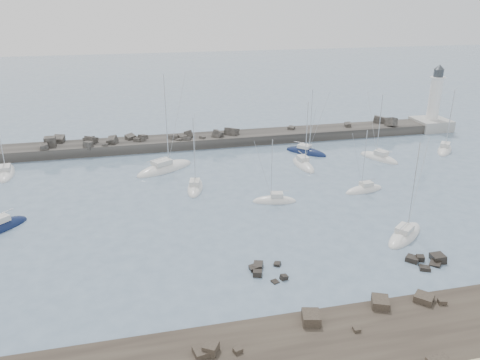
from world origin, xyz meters
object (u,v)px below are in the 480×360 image
(sailboat_5, at_px, (275,201))
(sailboat_6, at_px, (303,165))
(sailboat_3, at_px, (195,188))
(sailboat_12, at_px, (444,150))
(sailboat_10, at_px, (379,158))
(sailboat_1, at_px, (6,173))
(sailboat_4, at_px, (165,169))
(sailboat_7, at_px, (405,236))
(sailboat_8, at_px, (306,152))
(sailboat_9, at_px, (364,190))
(lighthouse, at_px, (432,115))

(sailboat_5, relative_size, sailboat_6, 0.82)
(sailboat_5, bearing_deg, sailboat_3, 144.13)
(sailboat_3, height_order, sailboat_12, sailboat_12)
(sailboat_6, height_order, sailboat_10, sailboat_10)
(sailboat_1, xyz_separation_m, sailboat_6, (48.86, -7.53, 0.02))
(sailboat_4, xyz_separation_m, sailboat_10, (37.83, -3.05, -0.00))
(sailboat_3, distance_m, sailboat_7, 30.79)
(sailboat_8, relative_size, sailboat_9, 1.25)
(lighthouse, relative_size, sailboat_10, 1.16)
(sailboat_10, bearing_deg, sailboat_5, -150.04)
(sailboat_4, distance_m, sailboat_8, 26.53)
(sailboat_1, height_order, sailboat_5, sailboat_1)
(sailboat_8, relative_size, sailboat_12, 1.04)
(sailboat_4, bearing_deg, sailboat_5, -49.84)
(sailboat_9, bearing_deg, sailboat_6, 112.24)
(sailboat_10, bearing_deg, sailboat_4, 175.39)
(sailboat_8, distance_m, sailboat_9, 19.23)
(sailboat_8, height_order, sailboat_9, sailboat_8)
(sailboat_3, relative_size, sailboat_6, 0.95)
(sailboat_4, xyz_separation_m, sailboat_9, (28.37, -15.92, -0.01))
(sailboat_6, bearing_deg, lighthouse, 24.60)
(lighthouse, relative_size, sailboat_1, 1.05)
(sailboat_12, bearing_deg, lighthouse, 65.38)
(sailboat_5, xyz_separation_m, sailboat_8, (12.22, 19.92, -0.00))
(sailboat_1, bearing_deg, sailboat_4, -8.84)
(sailboat_4, relative_size, sailboat_6, 1.38)
(sailboat_10, bearing_deg, sailboat_12, 5.74)
(sailboat_4, relative_size, sailboat_9, 1.65)
(sailboat_9, relative_size, sailboat_10, 0.82)
(sailboat_5, xyz_separation_m, sailboat_6, (9.20, 13.17, 0.01))
(sailboat_1, bearing_deg, sailboat_12, -4.11)
(sailboat_12, bearing_deg, sailboat_10, -174.26)
(sailboat_4, distance_m, sailboat_5, 21.88)
(sailboat_3, distance_m, sailboat_9, 25.42)
(sailboat_1, height_order, sailboat_7, sailboat_1)
(sailboat_4, height_order, sailboat_5, sailboat_4)
(sailboat_1, relative_size, sailboat_8, 1.08)
(sailboat_9, bearing_deg, sailboat_12, 30.99)
(sailboat_7, height_order, sailboat_12, sailboat_7)
(lighthouse, bearing_deg, sailboat_5, -146.63)
(sailboat_7, height_order, sailboat_8, sailboat_8)
(sailboat_4, bearing_deg, sailboat_7, -48.68)
(lighthouse, xyz_separation_m, sailboat_1, (-84.28, -8.68, -2.96))
(sailboat_3, xyz_separation_m, sailboat_10, (34.00, 6.24, 0.01))
(sailboat_7, xyz_separation_m, sailboat_12, (25.70, 28.53, 0.02))
(sailboat_6, bearing_deg, sailboat_1, 171.24)
(lighthouse, distance_m, sailboat_10, 26.31)
(sailboat_10, bearing_deg, sailboat_8, 151.46)
(sailboat_1, distance_m, sailboat_12, 77.94)
(sailboat_5, relative_size, sailboat_9, 0.97)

